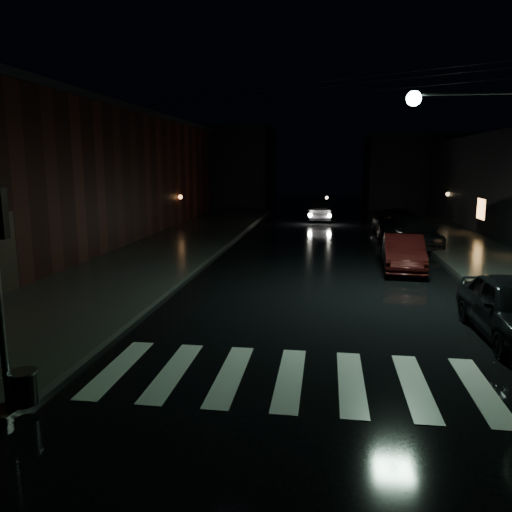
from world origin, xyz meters
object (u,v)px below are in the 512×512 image
at_px(parked_car_c, 415,233).
at_px(parked_car_d, 398,223).
at_px(parked_car_b, 403,253).
at_px(oncoming_car, 322,211).

bearing_deg(parked_car_c, parked_car_d, 89.73).
height_order(parked_car_c, parked_car_d, parked_car_d).
xyz_separation_m(parked_car_b, parked_car_d, (1.10, 9.94, 0.07)).
xyz_separation_m(parked_car_b, oncoming_car, (-3.45, 17.41, 0.03)).
xyz_separation_m(parked_car_b, parked_car_c, (1.49, 6.25, -0.01)).
height_order(parked_car_b, parked_car_d, parked_car_d).
distance_m(parked_car_b, parked_car_d, 10.00).
bearing_deg(parked_car_b, oncoming_car, 105.30).
distance_m(parked_car_b, oncoming_car, 17.75).
relative_size(parked_car_b, oncoming_car, 0.96).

